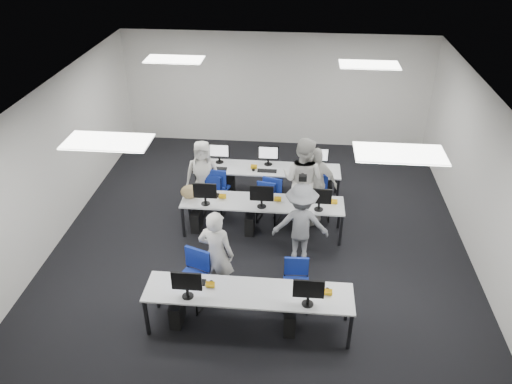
# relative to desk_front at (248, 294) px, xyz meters

# --- Properties ---
(room) EXTENTS (9.00, 9.02, 3.00)m
(room) POSITION_rel_desk_front_xyz_m (0.00, 2.40, 0.82)
(room) COLOR black
(room) RESTS_ON ground
(ceiling_panels) EXTENTS (5.20, 4.60, 0.02)m
(ceiling_panels) POSITION_rel_desk_front_xyz_m (0.00, 2.40, 2.30)
(ceiling_panels) COLOR white
(ceiling_panels) RESTS_ON room
(desk_front) EXTENTS (3.20, 0.70, 0.73)m
(desk_front) POSITION_rel_desk_front_xyz_m (0.00, 0.00, 0.00)
(desk_front) COLOR #ABADAF
(desk_front) RESTS_ON ground
(desk_mid) EXTENTS (3.20, 0.70, 0.73)m
(desk_mid) POSITION_rel_desk_front_xyz_m (0.00, 2.60, 0.00)
(desk_mid) COLOR #ABADAF
(desk_mid) RESTS_ON ground
(desk_back) EXTENTS (3.20, 0.70, 0.73)m
(desk_back) POSITION_rel_desk_front_xyz_m (0.00, 4.00, 0.00)
(desk_back) COLOR #ABADAF
(desk_back) RESTS_ON ground
(equipment_front) EXTENTS (2.51, 0.41, 1.19)m
(equipment_front) POSITION_rel_desk_front_xyz_m (-0.19, -0.02, -0.32)
(equipment_front) COLOR #0D22AC
(equipment_front) RESTS_ON desk_front
(equipment_mid) EXTENTS (2.91, 0.41, 1.19)m
(equipment_mid) POSITION_rel_desk_front_xyz_m (-0.19, 2.58, -0.32)
(equipment_mid) COLOR white
(equipment_mid) RESTS_ON desk_mid
(equipment_back) EXTENTS (2.91, 0.41, 1.19)m
(equipment_back) POSITION_rel_desk_front_xyz_m (0.19, 4.02, -0.32)
(equipment_back) COLOR white
(equipment_back) RESTS_ON desk_back
(chair_0) EXTENTS (0.63, 0.65, 0.97)m
(chair_0) POSITION_rel_desk_front_xyz_m (-0.98, 0.47, -0.37)
(chair_0) COLOR navy
(chair_0) RESTS_ON ground
(chair_1) EXTENTS (0.44, 0.47, 0.86)m
(chair_1) POSITION_rel_desk_front_xyz_m (0.72, 0.56, -0.41)
(chair_1) COLOR navy
(chair_1) RESTS_ON ground
(chair_2) EXTENTS (0.51, 0.55, 0.95)m
(chair_2) POSITION_rel_desk_front_xyz_m (-1.07, 3.19, -0.38)
(chair_2) COLOR navy
(chair_2) RESTS_ON ground
(chair_3) EXTENTS (0.55, 0.57, 0.90)m
(chair_3) POSITION_rel_desk_front_xyz_m (0.11, 3.09, -0.40)
(chair_3) COLOR navy
(chair_3) RESTS_ON ground
(chair_4) EXTENTS (0.51, 0.55, 0.90)m
(chair_4) POSITION_rel_desk_front_xyz_m (1.13, 3.28, -0.40)
(chair_4) COLOR navy
(chair_4) RESTS_ON ground
(chair_5) EXTENTS (0.54, 0.57, 0.85)m
(chair_5) POSITION_rel_desk_front_xyz_m (-1.05, 3.52, -0.41)
(chair_5) COLOR navy
(chair_5) RESTS_ON ground
(chair_6) EXTENTS (0.48, 0.51, 0.84)m
(chair_6) POSITION_rel_desk_front_xyz_m (0.06, 3.35, -0.42)
(chair_6) COLOR navy
(chair_6) RESTS_ON ground
(chair_7) EXTENTS (0.53, 0.56, 0.86)m
(chair_7) POSITION_rel_desk_front_xyz_m (0.96, 3.51, -0.41)
(chair_7) COLOR navy
(chair_7) RESTS_ON ground
(handbag) EXTENTS (0.39, 0.30, 0.29)m
(handbag) POSITION_rel_desk_front_xyz_m (-1.45, 2.61, 0.19)
(handbag) COLOR tan
(handbag) RESTS_ON desk_mid
(student_0) EXTENTS (0.66, 0.49, 1.66)m
(student_0) POSITION_rel_desk_front_xyz_m (-0.61, 0.74, 0.15)
(student_0) COLOR white
(student_0) RESTS_ON ground
(student_1) EXTENTS (1.10, 0.99, 1.85)m
(student_1) POSITION_rel_desk_front_xyz_m (0.77, 3.21, 0.25)
(student_1) COLOR white
(student_1) RESTS_ON ground
(student_2) EXTENTS (0.78, 0.53, 1.53)m
(student_2) POSITION_rel_desk_front_xyz_m (-1.36, 3.53, 0.09)
(student_2) COLOR white
(student_2) RESTS_ON ground
(student_3) EXTENTS (1.00, 0.59, 1.60)m
(student_3) POSITION_rel_desk_front_xyz_m (1.02, 3.31, 0.12)
(student_3) COLOR white
(student_3) RESTS_ON ground
(photographer) EXTENTS (1.05, 0.63, 1.60)m
(photographer) POSITION_rel_desk_front_xyz_m (0.76, 1.81, 0.12)
(photographer) COLOR slate
(photographer) RESTS_ON ground
(dslr_camera) EXTENTS (0.15, 0.18, 0.10)m
(dslr_camera) POSITION_rel_desk_front_xyz_m (0.76, 1.99, 0.97)
(dslr_camera) COLOR black
(dslr_camera) RESTS_ON photographer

